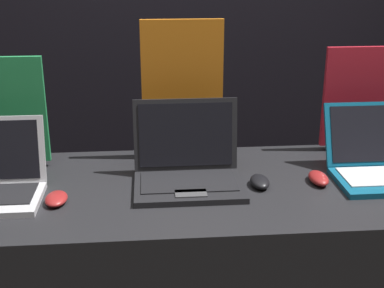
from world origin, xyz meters
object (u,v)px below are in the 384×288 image
laptop_middle (188,166)px  promo_stand_middle (182,94)px  mouse_back (318,178)px  promo_stand_back (363,102)px  mouse_middle (260,182)px  mouse_front (56,199)px

laptop_middle → promo_stand_middle: size_ratio=0.69×
laptop_middle → mouse_back: (0.45, -0.04, -0.05)m
promo_stand_middle → promo_stand_back: bearing=2.1°
mouse_middle → mouse_back: bearing=2.9°
mouse_front → laptop_middle: bearing=15.6°
mouse_middle → promo_stand_middle: promo_stand_middle is taller
promo_stand_middle → mouse_back: size_ratio=4.54×
mouse_front → mouse_middle: size_ratio=1.01×
mouse_front → promo_stand_middle: size_ratio=0.21×
laptop_middle → mouse_middle: 0.25m
mouse_front → promo_stand_back: promo_stand_back is taller
mouse_back → laptop_middle: bearing=175.1°
mouse_middle → mouse_back: size_ratio=0.93×
promo_stand_middle → mouse_middle: bearing=-50.3°
mouse_back → mouse_front: bearing=-174.7°
mouse_middle → promo_stand_back: bearing=34.2°
laptop_middle → mouse_back: bearing=-4.9°
promo_stand_middle → mouse_back: 0.58m
mouse_front → promo_stand_back: bearing=18.8°
mouse_middle → promo_stand_back: size_ratio=0.26×
promo_stand_back → mouse_front: bearing=-161.2°
laptop_middle → promo_stand_back: 0.77m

